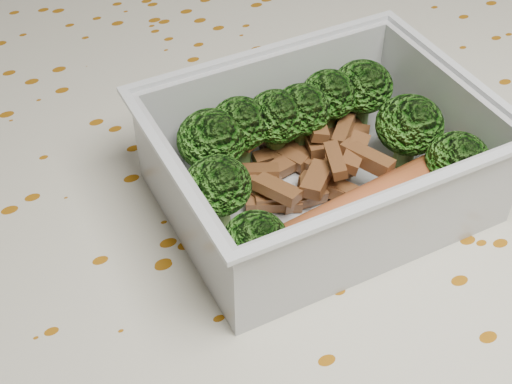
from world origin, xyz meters
name	(u,v)px	position (x,y,z in m)	size (l,w,h in m)	color
dining_table	(255,321)	(0.00, 0.00, 0.67)	(1.40, 0.90, 0.75)	brown
tablecloth	(255,271)	(0.00, 0.00, 0.72)	(1.46, 0.96, 0.19)	beige
lunch_container	(320,170)	(0.04, 0.01, 0.78)	(0.18, 0.14, 0.06)	silver
broccoli_florets	(309,135)	(0.05, 0.02, 0.79)	(0.16, 0.12, 0.05)	#608C3F
meat_pile	(310,163)	(0.05, 0.02, 0.77)	(0.10, 0.07, 0.03)	brown
sausage	(363,211)	(0.05, -0.03, 0.78)	(0.15, 0.04, 0.03)	#B1532A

